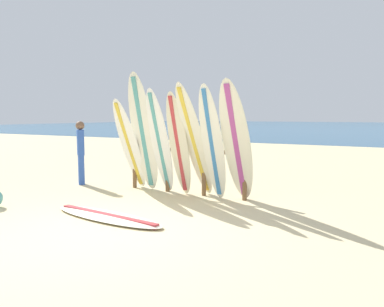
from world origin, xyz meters
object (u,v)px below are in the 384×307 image
(surfboard_leaning_center, at_px, (179,144))
(surfboard_leaning_far_left, at_px, (130,145))
(surfboard_leaning_center_left, at_px, (160,142))
(surfboard_rack, at_px, (185,162))
(beachgoer_standing, at_px, (81,150))
(surfboard_leaning_left, at_px, (143,133))
(surfboard_leaning_far_right, at_px, (236,142))
(surfboard_leaning_center_right, at_px, (194,141))
(surfboard_lying_on_sand, at_px, (107,216))
(surfboard_leaning_right, at_px, (212,143))

(surfboard_leaning_center, bearing_deg, surfboard_leaning_far_left, 179.78)
(surfboard_leaning_far_left, height_order, surfboard_leaning_center_left, surfboard_leaning_center_left)
(surfboard_rack, relative_size, beachgoer_standing, 1.83)
(surfboard_rack, distance_m, surfboard_leaning_left, 1.12)
(surfboard_leaning_far_left, bearing_deg, surfboard_rack, 11.86)
(surfboard_leaning_far_left, relative_size, surfboard_leaning_far_right, 0.87)
(surfboard_rack, bearing_deg, surfboard_leaning_center_right, -36.29)
(surfboard_leaning_center, xyz_separation_m, surfboard_leaning_far_right, (1.29, -0.04, 0.09))
(beachgoer_standing, bearing_deg, surfboard_lying_on_sand, -37.89)
(surfboard_leaning_left, bearing_deg, surfboard_leaning_center_left, 1.91)
(surfboard_leaning_right, relative_size, surfboard_lying_on_sand, 0.96)
(surfboard_leaning_far_left, xyz_separation_m, surfboard_leaning_right, (2.09, -0.10, 0.11))
(surfboard_leaning_far_left, xyz_separation_m, surfboard_leaning_center, (1.27, -0.00, 0.06))
(surfboard_leaning_center, height_order, beachgoer_standing, surfboard_leaning_center)
(surfboard_leaning_far_left, bearing_deg, surfboard_leaning_left, -1.89)
(surfboard_leaning_left, relative_size, surfboard_leaning_center, 1.20)
(surfboard_rack, relative_size, surfboard_leaning_far_right, 1.20)
(surfboard_lying_on_sand, bearing_deg, surfboard_leaning_far_left, 119.15)
(surfboard_rack, height_order, surfboard_leaning_far_right, surfboard_leaning_far_right)
(surfboard_leaning_center_left, height_order, surfboard_leaning_center, surfboard_leaning_center_left)
(surfboard_leaning_far_left, distance_m, surfboard_leaning_right, 2.10)
(surfboard_leaning_center_right, bearing_deg, surfboard_leaning_left, -179.85)
(surfboard_lying_on_sand, bearing_deg, surfboard_leaning_left, 110.46)
(surfboard_leaning_center_right, height_order, surfboard_leaning_far_right, surfboard_leaning_far_right)
(surfboard_leaning_right, height_order, beachgoer_standing, surfboard_leaning_right)
(surfboard_rack, height_order, surfboard_lying_on_sand, surfboard_rack)
(surfboard_leaning_right, xyz_separation_m, surfboard_leaning_far_right, (0.48, 0.05, 0.03))
(surfboard_leaning_right, xyz_separation_m, surfboard_lying_on_sand, (-0.94, -1.96, -1.10))
(surfboard_rack, height_order, surfboard_leaning_center, surfboard_leaning_center)
(surfboard_leaning_right, bearing_deg, surfboard_leaning_far_left, 177.32)
(surfboard_rack, distance_m, surfboard_leaning_center, 0.49)
(beachgoer_standing, bearing_deg, surfboard_leaning_left, 0.26)
(surfboard_rack, distance_m, surfboard_leaning_far_left, 1.35)
(surfboard_leaning_left, relative_size, surfboard_leaning_center_left, 1.16)
(surfboard_leaning_far_right, bearing_deg, beachgoer_standing, 179.63)
(surfboard_leaning_center_left, xyz_separation_m, surfboard_lying_on_sand, (0.34, -2.06, -1.08))
(surfboard_rack, bearing_deg, surfboard_leaning_far_left, -168.14)
(surfboard_rack, xyz_separation_m, surfboard_leaning_center, (0.00, -0.27, 0.41))
(surfboard_leaning_left, distance_m, surfboard_leaning_far_right, 2.19)
(surfboard_leaning_center, xyz_separation_m, surfboard_leaning_right, (0.82, -0.09, 0.06))
(surfboard_rack, relative_size, surfboard_leaning_center_right, 1.21)
(surfboard_leaning_right, distance_m, surfboard_lying_on_sand, 2.44)
(surfboard_leaning_far_right, bearing_deg, surfboard_leaning_right, -173.94)
(surfboard_leaning_left, relative_size, surfboard_leaning_right, 1.14)
(surfboard_leaning_center_right, bearing_deg, surfboard_leaning_far_left, 179.67)
(surfboard_rack, distance_m, surfboard_lying_on_sand, 2.42)
(surfboard_leaning_far_left, height_order, surfboard_lying_on_sand, surfboard_leaning_far_left)
(surfboard_rack, relative_size, surfboard_leaning_center_left, 1.26)
(surfboard_leaning_far_right, bearing_deg, surfboard_leaning_center, 178.11)
(surfboard_leaning_right, bearing_deg, surfboard_leaning_center, 173.52)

